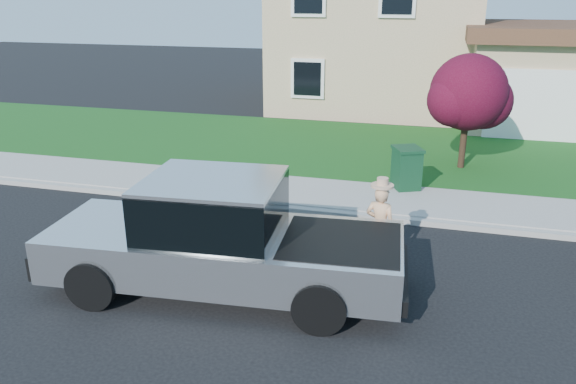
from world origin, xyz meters
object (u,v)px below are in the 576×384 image
object	(u,v)px
ornamental_tree	(469,96)
trash_bin	(406,168)
pickup_truck	(222,240)
woman	(380,224)

from	to	relation	value
ornamental_tree	trash_bin	distance (m)	3.06
pickup_truck	woman	size ratio (longest dim) A/B	3.64
ornamental_tree	pickup_truck	bearing A→B (deg)	-116.77
woman	ornamental_tree	world-z (taller)	ornamental_tree
woman	ornamental_tree	distance (m)	6.69
woman	pickup_truck	bearing A→B (deg)	48.77
pickup_truck	woman	world-z (taller)	pickup_truck
pickup_truck	woman	bearing A→B (deg)	29.47
woman	trash_bin	size ratio (longest dim) A/B	1.63
pickup_truck	ornamental_tree	distance (m)	9.00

